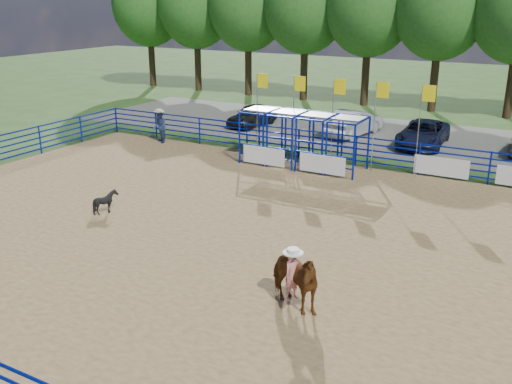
{
  "coord_description": "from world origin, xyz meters",
  "views": [
    {
      "loc": [
        8.54,
        -15.37,
        7.7
      ],
      "look_at": [
        -0.49,
        1.0,
        1.3
      ],
      "focal_mm": 40.0,
      "sensor_mm": 36.0,
      "label": 1
    }
  ],
  "objects_px": {
    "spectator_cowboy": "(160,126)",
    "car_b": "(353,123)",
    "calf": "(106,202)",
    "car_a": "(252,115)",
    "car_c": "(423,134)",
    "horse_and_rider": "(292,276)"
  },
  "relations": [
    {
      "from": "calf",
      "to": "car_c",
      "type": "bearing_deg",
      "value": -49.32
    },
    {
      "from": "calf",
      "to": "car_a",
      "type": "relative_size",
      "value": 0.22
    },
    {
      "from": "car_a",
      "to": "car_b",
      "type": "relative_size",
      "value": 0.87
    },
    {
      "from": "calf",
      "to": "car_c",
      "type": "relative_size",
      "value": 0.18
    },
    {
      "from": "horse_and_rider",
      "to": "car_c",
      "type": "height_order",
      "value": "horse_and_rider"
    },
    {
      "from": "spectator_cowboy",
      "to": "car_c",
      "type": "distance_m",
      "value": 14.42
    },
    {
      "from": "spectator_cowboy",
      "to": "car_a",
      "type": "distance_m",
      "value": 6.81
    },
    {
      "from": "horse_and_rider",
      "to": "car_c",
      "type": "relative_size",
      "value": 0.48
    },
    {
      "from": "calf",
      "to": "car_b",
      "type": "distance_m",
      "value": 17.07
    },
    {
      "from": "spectator_cowboy",
      "to": "car_b",
      "type": "bearing_deg",
      "value": 38.37
    },
    {
      "from": "car_b",
      "to": "car_c",
      "type": "xyz_separation_m",
      "value": [
        4.17,
        -0.55,
        -0.07
      ]
    },
    {
      "from": "car_c",
      "to": "car_b",
      "type": "bearing_deg",
      "value": 170.04
    },
    {
      "from": "calf",
      "to": "car_a",
      "type": "height_order",
      "value": "car_a"
    },
    {
      "from": "spectator_cowboy",
      "to": "car_c",
      "type": "xyz_separation_m",
      "value": [
        12.92,
        6.39,
        -0.25
      ]
    },
    {
      "from": "calf",
      "to": "spectator_cowboy",
      "type": "height_order",
      "value": "spectator_cowboy"
    },
    {
      "from": "calf",
      "to": "car_c",
      "type": "xyz_separation_m",
      "value": [
        7.89,
        16.11,
        0.23
      ]
    },
    {
      "from": "car_b",
      "to": "car_c",
      "type": "bearing_deg",
      "value": -177.46
    },
    {
      "from": "car_c",
      "to": "car_a",
      "type": "bearing_deg",
      "value": 177.34
    },
    {
      "from": "horse_and_rider",
      "to": "car_b",
      "type": "bearing_deg",
      "value": 105.29
    },
    {
      "from": "calf",
      "to": "spectator_cowboy",
      "type": "relative_size",
      "value": 0.48
    },
    {
      "from": "spectator_cowboy",
      "to": "car_b",
      "type": "xyz_separation_m",
      "value": [
        8.75,
        6.93,
        -0.18
      ]
    },
    {
      "from": "spectator_cowboy",
      "to": "car_a",
      "type": "xyz_separation_m",
      "value": [
        2.28,
        6.41,
        -0.26
      ]
    }
  ]
}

